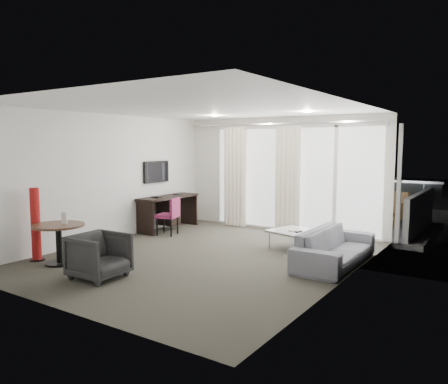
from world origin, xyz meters
The scene contains 28 objects.
floor centered at (0.00, 0.00, 0.00)m, with size 5.00×6.00×0.00m, color #3C3930.
ceiling centered at (0.00, 0.00, 2.60)m, with size 5.00×6.00×0.00m, color white.
wall_left centered at (-2.50, 0.00, 1.30)m, with size 0.00×6.00×2.60m, color silver.
wall_right centered at (2.50, 0.00, 1.30)m, with size 0.00×6.00×2.60m, color silver.
wall_front centered at (0.00, -3.00, 1.30)m, with size 5.00×0.00×2.60m, color silver.
window_panel centered at (0.30, 2.98, 1.20)m, with size 4.00×0.02×2.38m, color white, non-canonical shape.
window_frame centered at (0.30, 2.97, 1.20)m, with size 4.10×0.06×2.44m, color white, non-canonical shape.
curtain_left centered at (-1.15, 2.82, 1.20)m, with size 0.60×0.20×2.38m, color white, non-canonical shape.
curtain_right centered at (0.25, 2.82, 1.20)m, with size 0.60×0.20×2.38m, color white, non-canonical shape.
curtain_track centered at (0.00, 2.82, 2.45)m, with size 4.80×0.04×0.04m, color #B2B2B7, non-canonical shape.
downlight_a centered at (-0.90, 1.60, 2.59)m, with size 0.12×0.12×0.02m, color #FFE0B2.
downlight_b centered at (1.20, 1.60, 2.59)m, with size 0.12×0.12×0.02m, color #FFE0B2.
desk centered at (-2.22, 1.58, 0.39)m, with size 0.52×1.66×0.78m, color black, non-canonical shape.
tv centered at (-2.46, 1.45, 1.35)m, with size 0.05×0.80×0.50m, color black, non-canonical shape.
desk_chair centered at (-1.82, 1.08, 0.41)m, with size 0.45×0.42×0.82m, color #85244E, non-canonical shape.
round_table centered at (-1.74, -1.73, 0.34)m, with size 0.84×0.84×0.67m, color #503525, non-canonical shape.
menu_card centered at (-1.67, -1.66, 0.72)m, with size 0.11×0.02×0.19m, color white, non-canonical shape.
red_lamp centered at (-2.26, -1.80, 0.63)m, with size 0.25×0.25×1.25m, color maroon.
tub_armchair centered at (-0.57, -1.89, 0.34)m, with size 0.72×0.74×0.67m, color #242424.
coffee_table centered at (1.07, 1.40, 0.18)m, with size 0.80×0.80×0.36m, color gray, non-canonical shape.
remote centered at (1.21, 1.29, 0.36)m, with size 0.05×0.15×0.02m, color black, non-canonical shape.
magazine centered at (1.07, 1.42, 0.36)m, with size 0.24×0.30×0.02m, color gray, non-canonical shape.
sofa centered at (2.09, 0.78, 0.29)m, with size 2.01×0.79×0.59m, color slate.
terrace_slab centered at (0.30, 4.50, -0.06)m, with size 5.60×3.00×0.12m, color #4D4D50.
rattan_chair_a centered at (0.99, 3.84, 0.40)m, with size 0.55×0.55×0.80m, color brown, non-canonical shape.
rattan_chair_b centered at (2.09, 4.87, 0.42)m, with size 0.57×0.57×0.83m, color brown, non-canonical shape.
rattan_table centered at (0.99, 4.34, 0.25)m, with size 0.51×0.51×0.51m, color brown, non-canonical shape.
balustrade centered at (0.30, 5.95, 0.50)m, with size 5.50×0.06×1.05m, color #B2B2B7, non-canonical shape.
Camera 1 is at (4.46, -6.13, 1.97)m, focal length 35.00 mm.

